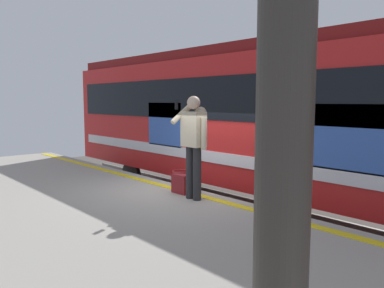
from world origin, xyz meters
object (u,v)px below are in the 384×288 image
(station_column, at_px, (287,37))
(train_carriage, at_px, (280,116))
(handbag, at_px, (181,183))
(passenger, at_px, (194,139))

(station_column, bearing_deg, train_carriage, -53.99)
(train_carriage, distance_m, handbag, 2.93)
(train_carriage, bearing_deg, station_column, 126.01)
(passenger, height_order, handbag, passenger)
(train_carriage, xyz_separation_m, passenger, (-0.29, 2.80, -0.31))
(passenger, xyz_separation_m, handbag, (0.46, -0.11, -0.84))
(station_column, bearing_deg, handbag, -31.11)
(train_carriage, relative_size, station_column, 3.16)
(handbag, height_order, station_column, station_column)
(handbag, bearing_deg, station_column, 148.89)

